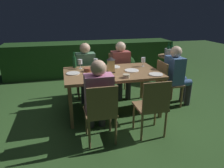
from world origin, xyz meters
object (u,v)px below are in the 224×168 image
chair_head_far (167,82)px  person_in_pink (98,95)px  bowl_olives (97,78)px  bowl_dip (126,76)px  wine_glass_b (80,62)px  dining_table (112,75)px  lantern_centerpiece (111,64)px  person_in_blue (177,73)px  bowl_bread (88,70)px  chair_side_right_a (85,73)px  person_in_green (86,69)px  side_table (169,64)px  chair_side_left_a (101,111)px  plate_b (73,73)px  chair_side_left_b (152,105)px  wine_glass_d (95,66)px  green_bottle_on_table (74,62)px  ice_bucket (170,52)px  potted_plant_by_hedge (127,65)px  wine_glass_c (96,61)px  plate_d (113,67)px  chair_side_right_b (119,71)px  wine_glass_a (143,60)px  bowl_salad (107,75)px  plate_a (132,70)px

chair_head_far → person_in_pink: (-1.43, -0.70, 0.15)m
bowl_olives → bowl_dip: bowl_dip is taller
person_in_pink → wine_glass_b: bearing=97.9°
dining_table → lantern_centerpiece: size_ratio=6.17×
person_in_blue → bowl_bread: size_ratio=8.45×
chair_side_right_a → person_in_green: size_ratio=0.76×
bowl_olives → bowl_bread: size_ratio=1.13×
side_table → dining_table: bearing=-143.7°
chair_side_left_a → plate_b: 1.02m
bowl_olives → chair_side_left_b: bearing=-37.9°
person_in_blue → person_in_green: size_ratio=1.00×
wine_glass_d → side_table: 2.54m
dining_table → person_in_blue: person_in_blue is taller
green_bottle_on_table → wine_glass_d: bearing=-53.4°
bowl_bread → chair_side_right_a: bearing=87.4°
chair_side_left_a → plate_b: size_ratio=3.82×
chair_side_right_a → lantern_centerpiece: lantern_centerpiece is taller
dining_table → green_bottle_on_table: bearing=144.3°
chair_side_left_b → ice_bucket: size_ratio=2.53×
green_bottle_on_table → potted_plant_by_hedge: size_ratio=0.46×
chair_side_left_b → potted_plant_by_hedge: chair_side_left_b is taller
person_in_pink → person_in_green: bearing=90.0°
bowl_dip → bowl_bread: bearing=137.7°
wine_glass_c → potted_plant_by_hedge: 1.86m
chair_head_far → person_in_blue: size_ratio=0.76×
chair_side_left_a → plate_d: chair_side_left_a is taller
chair_side_right_b → plate_b: 1.37m
wine_glass_a → ice_bucket: bearing=43.7°
wine_glass_c → plate_b: (-0.43, -0.29, -0.11)m
wine_glass_b → wine_glass_d: same height
chair_side_left_a → bowl_bread: 1.06m
dining_table → chair_side_right_a: chair_side_right_a is taller
green_bottle_on_table → wine_glass_c: bearing=-15.1°
dining_table → green_bottle_on_table: size_ratio=5.64×
chair_side_right_b → wine_glass_d: (-0.65, -0.89, 0.38)m
bowl_dip → wine_glass_a: bearing=48.9°
dining_table → chair_side_left_a: (-0.37, -0.89, -0.21)m
person_in_blue → wine_glass_a: 0.68m
bowl_olives → bowl_bread: bearing=99.0°
wine_glass_d → bowl_salad: bearing=-60.2°
dining_table → chair_head_far: size_ratio=1.88×
side_table → person_in_pink: bearing=-137.1°
chair_side_right_a → wine_glass_c: wine_glass_c is taller
plate_a → potted_plant_by_hedge: 1.91m
chair_side_right_b → bowl_dip: 1.32m
person_in_green → plate_d: (0.46, -0.42, 0.12)m
dining_table → chair_side_left_a: 0.99m
chair_side_right_b → wine_glass_a: (0.29, -0.67, 0.38)m
wine_glass_c → bowl_salad: wine_glass_c is taller
person_in_blue → ice_bucket: size_ratio=3.35×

